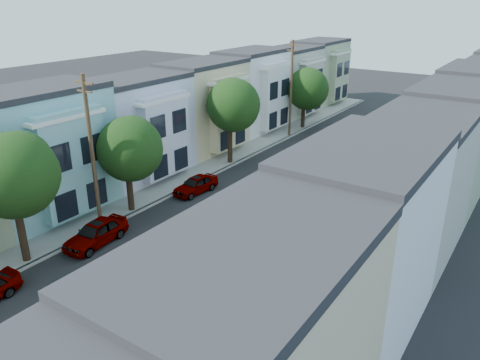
% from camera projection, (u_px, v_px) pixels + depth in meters
% --- Properties ---
extents(ground, '(160.00, 160.00, 0.00)m').
position_uv_depth(ground, '(149.00, 272.00, 26.14)').
color(ground, black).
rests_on(ground, ground).
extents(road_slab, '(12.00, 70.00, 0.02)m').
position_uv_depth(road_slab, '(281.00, 186.00, 37.68)').
color(road_slab, black).
rests_on(road_slab, ground).
extents(curb_left, '(0.30, 70.00, 0.15)m').
position_uv_depth(curb_left, '(220.00, 171.00, 40.80)').
color(curb_left, gray).
rests_on(curb_left, ground).
extents(curb_right, '(0.30, 70.00, 0.15)m').
position_uv_depth(curb_right, '(352.00, 203.00, 34.51)').
color(curb_right, gray).
rests_on(curb_right, ground).
extents(sidewalk_left, '(2.60, 70.00, 0.15)m').
position_uv_depth(sidewalk_left, '(209.00, 168.00, 41.48)').
color(sidewalk_left, gray).
rests_on(sidewalk_left, ground).
extents(sidewalk_right, '(2.60, 70.00, 0.15)m').
position_uv_depth(sidewalk_right, '(370.00, 207.00, 33.84)').
color(sidewalk_right, gray).
rests_on(sidewalk_right, ground).
extents(centerline, '(0.12, 70.00, 0.01)m').
position_uv_depth(centerline, '(281.00, 187.00, 37.68)').
color(centerline, gold).
rests_on(centerline, ground).
extents(townhouse_row_left, '(5.00, 70.00, 8.50)m').
position_uv_depth(townhouse_row_left, '(176.00, 161.00, 43.48)').
color(townhouse_row_left, '#B5B8A4').
rests_on(townhouse_row_left, ground).
extents(townhouse_row_right, '(5.00, 70.00, 8.50)m').
position_uv_depth(townhouse_row_right, '(424.00, 222.00, 31.89)').
color(townhouse_row_right, '#B5B8A4').
rests_on(townhouse_row_right, ground).
extents(tree_b, '(4.70, 4.70, 7.81)m').
position_uv_depth(tree_b, '(14.00, 176.00, 24.93)').
color(tree_b, black).
rests_on(tree_b, ground).
extents(tree_c, '(4.45, 4.45, 6.95)m').
position_uv_depth(tree_c, '(129.00, 149.00, 31.54)').
color(tree_c, black).
rests_on(tree_c, ground).
extents(tree_d, '(4.70, 4.70, 7.81)m').
position_uv_depth(tree_d, '(232.00, 105.00, 40.68)').
color(tree_d, black).
rests_on(tree_d, ground).
extents(tree_e, '(4.70, 4.70, 6.93)m').
position_uv_depth(tree_e, '(307.00, 89.00, 52.20)').
color(tree_e, black).
rests_on(tree_e, ground).
extents(tree_far_r, '(3.10, 3.10, 5.34)m').
position_uv_depth(tree_far_r, '(420.00, 118.00, 43.21)').
color(tree_far_r, black).
rests_on(tree_far_r, ground).
extents(utility_pole_near, '(1.60, 0.26, 10.00)m').
position_uv_depth(utility_pole_near, '(92.00, 155.00, 29.04)').
color(utility_pole_near, '#42301E').
rests_on(utility_pole_near, ground).
extents(utility_pole_far, '(1.60, 0.26, 10.00)m').
position_uv_depth(utility_pole_far, '(291.00, 89.00, 49.06)').
color(utility_pole_far, '#42301E').
rests_on(utility_pole_far, ground).
extents(fedex_truck, '(2.38, 6.19, 2.97)m').
position_uv_depth(fedex_truck, '(291.00, 183.00, 33.91)').
color(fedex_truck, silver).
rests_on(fedex_truck, ground).
extents(lead_sedan, '(2.17, 4.51, 1.31)m').
position_uv_depth(lead_sedan, '(331.00, 168.00, 39.78)').
color(lead_sedan, black).
rests_on(lead_sedan, ground).
extents(parked_left_c, '(2.17, 4.77, 1.50)m').
position_uv_depth(parked_left_c, '(96.00, 233.00, 28.77)').
color(parked_left_c, '#AFB1BA').
rests_on(parked_left_c, ground).
extents(parked_left_d, '(1.96, 4.27, 1.34)m').
position_uv_depth(parked_left_d, '(196.00, 185.00, 36.28)').
color(parked_left_d, black).
rests_on(parked_left_d, ground).
extents(parked_right_b, '(1.89, 4.43, 1.41)m').
position_uv_depth(parked_right_b, '(214.00, 295.00, 22.97)').
color(parked_right_b, beige).
rests_on(parked_right_b, ground).
extents(parked_right_c, '(2.25, 4.82, 1.34)m').
position_uv_depth(parked_right_c, '(345.00, 187.00, 35.88)').
color(parked_right_c, black).
rests_on(parked_right_c, ground).
extents(parked_right_d, '(2.49, 5.26, 1.45)m').
position_uv_depth(parked_right_d, '(388.00, 151.00, 43.86)').
color(parked_right_d, '#130E3D').
rests_on(parked_right_d, ground).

